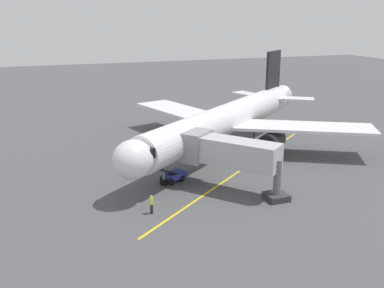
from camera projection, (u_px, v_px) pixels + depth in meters
ground_plane at (220, 146)px, 57.82m from camera, size 220.00×220.00×0.00m
apron_lead_in_line at (247, 166)px, 50.23m from camera, size 31.43×25.11×0.01m
airplane at (227, 120)px, 54.74m from camera, size 34.14×31.90×11.50m
jet_bridge at (223, 152)px, 42.88m from camera, size 8.75×10.13×5.40m
ground_crew_marshaller at (152, 204)px, 38.02m from camera, size 0.27×0.41×1.71m
ground_crew_wing_walker at (163, 160)px, 49.74m from camera, size 0.42×0.28×1.71m
belt_loader_near_nose at (173, 175)px, 45.48m from camera, size 4.64×3.10×2.32m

